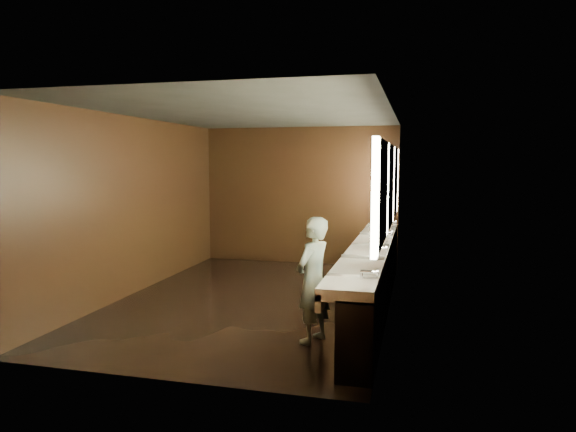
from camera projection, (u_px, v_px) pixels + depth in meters
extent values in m
plane|color=black|center=(256.00, 299.00, 7.83)|extent=(6.00, 6.00, 0.00)
cube|color=#2D2D2B|center=(254.00, 113.00, 7.54)|extent=(4.00, 6.00, 0.02)
cube|color=black|center=(300.00, 196.00, 10.57)|extent=(4.00, 0.02, 2.80)
cube|color=black|center=(157.00, 236.00, 4.79)|extent=(4.00, 0.02, 2.80)
cube|color=black|center=(135.00, 205.00, 8.17)|extent=(0.02, 6.00, 2.80)
cube|color=black|center=(391.00, 211.00, 7.19)|extent=(0.02, 6.00, 2.80)
cube|color=black|center=(377.00, 280.00, 7.34)|extent=(0.36, 5.40, 0.81)
cube|color=white|center=(370.00, 249.00, 7.32)|extent=(0.55, 5.40, 0.12)
cube|color=white|center=(353.00, 254.00, 7.39)|extent=(0.06, 5.40, 0.18)
cylinder|color=silver|center=(370.00, 272.00, 5.14)|extent=(0.18, 0.04, 0.04)
cylinder|color=silver|center=(380.00, 248.00, 6.55)|extent=(0.18, 0.04, 0.04)
cylinder|color=silver|center=(387.00, 233.00, 7.97)|extent=(0.18, 0.04, 0.04)
cylinder|color=silver|center=(391.00, 222.00, 9.38)|extent=(0.18, 0.04, 0.04)
cube|color=#FBF8CB|center=(375.00, 198.00, 4.85)|extent=(0.06, 0.22, 1.15)
cube|color=white|center=(383.00, 193.00, 5.62)|extent=(0.03, 1.32, 1.15)
cube|color=#FBF8CB|center=(386.00, 189.00, 6.39)|extent=(0.06, 0.23, 1.15)
cube|color=white|center=(390.00, 186.00, 7.16)|extent=(0.03, 1.32, 1.15)
cube|color=#FBF8CB|center=(392.00, 184.00, 7.94)|extent=(0.06, 0.23, 1.15)
cube|color=white|center=(395.00, 182.00, 8.70)|extent=(0.03, 1.32, 1.15)
cube|color=#FBF8CB|center=(396.00, 180.00, 9.48)|extent=(0.06, 0.22, 1.15)
imported|color=#81B6C0|center=(313.00, 280.00, 5.92)|extent=(0.52, 0.63, 1.47)
cylinder|color=black|center=(353.00, 302.00, 6.75)|extent=(0.33, 0.33, 0.51)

